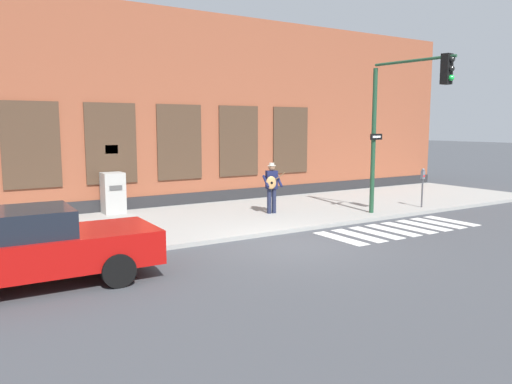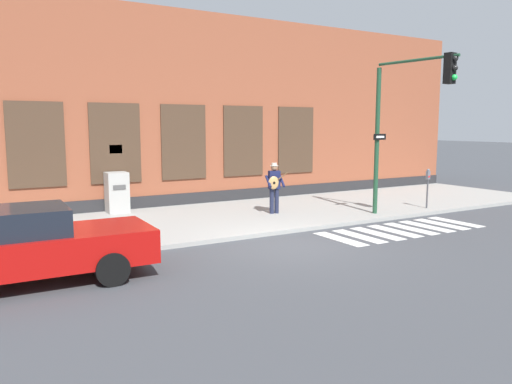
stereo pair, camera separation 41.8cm
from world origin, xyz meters
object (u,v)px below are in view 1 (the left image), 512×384
object	(u,v)px
busker	(272,185)
red_car	(33,247)
utility_box	(113,193)
parking_meter	(423,182)
traffic_light	(402,109)

from	to	relation	value
busker	red_car	bearing A→B (deg)	-155.10
red_car	utility_box	world-z (taller)	red_car
parking_meter	utility_box	distance (m)	11.02
busker	traffic_light	distance (m)	4.89
red_car	traffic_light	size ratio (longest dim) A/B	0.92
red_car	parking_meter	size ratio (longest dim) A/B	3.23
parking_meter	utility_box	world-z (taller)	parking_meter
red_car	utility_box	size ratio (longest dim) A/B	3.33
parking_meter	busker	bearing A→B (deg)	160.83
red_car	traffic_light	distance (m)	11.55
busker	utility_box	xyz separation A→B (m)	(-4.55, 2.93, -0.28)
traffic_light	red_car	bearing A→B (deg)	-175.25
busker	utility_box	bearing A→B (deg)	147.21
traffic_light	busker	bearing A→B (deg)	138.05
red_car	utility_box	distance (m)	7.51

